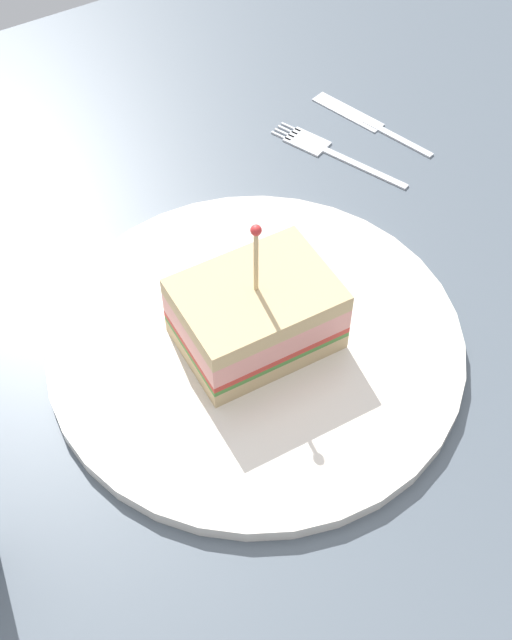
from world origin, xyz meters
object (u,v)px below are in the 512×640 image
(sandwich_half_center, at_px, (263,316))
(knife, at_px, (366,120))
(plate, at_px, (256,343))
(fork, at_px, (324,149))

(sandwich_half_center, distance_m, knife, 0.27)
(plate, relative_size, fork, 2.28)
(plate, relative_size, knife, 2.32)
(plate, bearing_deg, knife, 127.33)
(plate, distance_m, knife, 0.27)
(knife, bearing_deg, sandwich_half_center, -51.59)
(sandwich_half_center, height_order, fork, sandwich_half_center)
(sandwich_half_center, height_order, knife, sandwich_half_center)
(sandwich_half_center, relative_size, fork, 0.86)
(plate, xyz_separation_m, knife, (-0.16, 0.21, -0.00))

